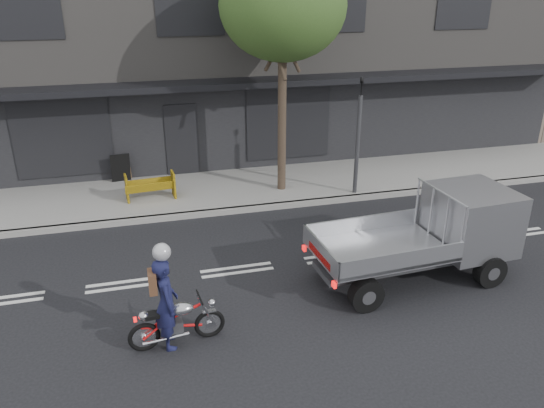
{
  "coord_description": "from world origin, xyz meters",
  "views": [
    {
      "loc": [
        -1.85,
        -10.08,
        5.92
      ],
      "look_at": [
        0.93,
        0.5,
        1.29
      ],
      "focal_mm": 35.0,
      "sensor_mm": 36.0,
      "label": 1
    }
  ],
  "objects_px": {
    "street_tree": "(283,7)",
    "motorcycle": "(177,321)",
    "rider": "(166,303)",
    "flatbed_ute": "(455,225)",
    "sandwich_board": "(121,168)",
    "construction_barrier": "(151,188)",
    "traffic_light_pole": "(358,143)"
  },
  "relations": [
    {
      "from": "traffic_light_pole",
      "to": "rider",
      "type": "relative_size",
      "value": 2.06
    },
    {
      "from": "street_tree",
      "to": "traffic_light_pole",
      "type": "distance_m",
      "value": 4.23
    },
    {
      "from": "motorcycle",
      "to": "flatbed_ute",
      "type": "bearing_deg",
      "value": 4.49
    },
    {
      "from": "street_tree",
      "to": "flatbed_ute",
      "type": "relative_size",
      "value": 1.55
    },
    {
      "from": "construction_barrier",
      "to": "rider",
      "type": "bearing_deg",
      "value": -90.22
    },
    {
      "from": "construction_barrier",
      "to": "sandwich_board",
      "type": "bearing_deg",
      "value": 113.87
    },
    {
      "from": "sandwich_board",
      "to": "traffic_light_pole",
      "type": "bearing_deg",
      "value": -29.67
    },
    {
      "from": "construction_barrier",
      "to": "sandwich_board",
      "type": "xyz_separation_m",
      "value": [
        -0.81,
        1.84,
        0.07
      ]
    },
    {
      "from": "street_tree",
      "to": "motorcycle",
      "type": "bearing_deg",
      "value": -119.88
    },
    {
      "from": "motorcycle",
      "to": "construction_barrier",
      "type": "height_order",
      "value": "construction_barrier"
    },
    {
      "from": "sandwich_board",
      "to": "street_tree",
      "type": "bearing_deg",
      "value": -29.13
    },
    {
      "from": "street_tree",
      "to": "rider",
      "type": "distance_m",
      "value": 8.71
    },
    {
      "from": "construction_barrier",
      "to": "sandwich_board",
      "type": "distance_m",
      "value": 2.01
    },
    {
      "from": "motorcycle",
      "to": "flatbed_ute",
      "type": "height_order",
      "value": "flatbed_ute"
    },
    {
      "from": "motorcycle",
      "to": "flatbed_ute",
      "type": "relative_size",
      "value": 0.39
    },
    {
      "from": "motorcycle",
      "to": "construction_barrier",
      "type": "relative_size",
      "value": 1.23
    },
    {
      "from": "traffic_light_pole",
      "to": "motorcycle",
      "type": "relative_size",
      "value": 2.05
    },
    {
      "from": "street_tree",
      "to": "motorcycle",
      "type": "relative_size",
      "value": 3.95
    },
    {
      "from": "motorcycle",
      "to": "sandwich_board",
      "type": "xyz_separation_m",
      "value": [
        -0.94,
        8.23,
        0.15
      ]
    },
    {
      "from": "traffic_light_pole",
      "to": "rider",
      "type": "xyz_separation_m",
      "value": [
        -5.85,
        -5.58,
        -0.8
      ]
    },
    {
      "from": "motorcycle",
      "to": "rider",
      "type": "relative_size",
      "value": 1.01
    },
    {
      "from": "traffic_light_pole",
      "to": "construction_barrier",
      "type": "relative_size",
      "value": 2.51
    },
    {
      "from": "sandwich_board",
      "to": "flatbed_ute",
      "type": "bearing_deg",
      "value": -54.11
    },
    {
      "from": "flatbed_ute",
      "to": "motorcycle",
      "type": "bearing_deg",
      "value": -173.9
    },
    {
      "from": "flatbed_ute",
      "to": "sandwich_board",
      "type": "bearing_deg",
      "value": 130.33
    },
    {
      "from": "motorcycle",
      "to": "sandwich_board",
      "type": "height_order",
      "value": "sandwich_board"
    },
    {
      "from": "rider",
      "to": "sandwich_board",
      "type": "distance_m",
      "value": 8.28
    },
    {
      "from": "rider",
      "to": "traffic_light_pole",
      "type": "bearing_deg",
      "value": -51.39
    },
    {
      "from": "motorcycle",
      "to": "street_tree",
      "type": "bearing_deg",
      "value": 55.05
    },
    {
      "from": "motorcycle",
      "to": "rider",
      "type": "distance_m",
      "value": 0.42
    },
    {
      "from": "street_tree",
      "to": "sandwich_board",
      "type": "height_order",
      "value": "street_tree"
    },
    {
      "from": "rider",
      "to": "sandwich_board",
      "type": "xyz_separation_m",
      "value": [
        -0.79,
        8.23,
        -0.24
      ]
    }
  ]
}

